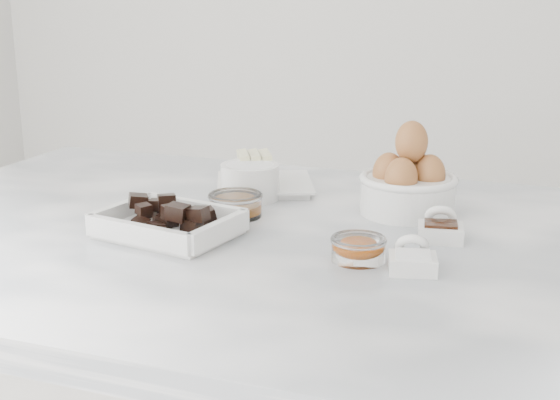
{
  "coord_description": "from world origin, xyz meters",
  "views": [
    {
      "loc": [
        0.39,
        -0.96,
        1.28
      ],
      "look_at": [
        0.02,
        0.03,
        0.98
      ],
      "focal_mm": 50.0,
      "sensor_mm": 36.0,
      "label": 1
    }
  ],
  "objects_px": {
    "egg_bowl": "(408,184)",
    "salt_spoon": "(412,259)",
    "butter_plate": "(263,177)",
    "sugar_ramekin": "(250,180)",
    "vanilla_spoon": "(440,228)",
    "chocolate_dish": "(168,221)",
    "zest_bowl": "(358,248)",
    "honey_bowl": "(235,204)"
  },
  "relations": [
    {
      "from": "zest_bowl",
      "to": "chocolate_dish",
      "type": "bearing_deg",
      "value": 178.88
    },
    {
      "from": "chocolate_dish",
      "to": "honey_bowl",
      "type": "height_order",
      "value": "chocolate_dish"
    },
    {
      "from": "egg_bowl",
      "to": "vanilla_spoon",
      "type": "bearing_deg",
      "value": -57.75
    },
    {
      "from": "chocolate_dish",
      "to": "egg_bowl",
      "type": "distance_m",
      "value": 0.36
    },
    {
      "from": "honey_bowl",
      "to": "zest_bowl",
      "type": "distance_m",
      "value": 0.25
    },
    {
      "from": "salt_spoon",
      "to": "butter_plate",
      "type": "bearing_deg",
      "value": 136.69
    },
    {
      "from": "chocolate_dish",
      "to": "egg_bowl",
      "type": "bearing_deg",
      "value": 37.64
    },
    {
      "from": "salt_spoon",
      "to": "honey_bowl",
      "type": "bearing_deg",
      "value": 155.57
    },
    {
      "from": "egg_bowl",
      "to": "honey_bowl",
      "type": "bearing_deg",
      "value": -156.28
    },
    {
      "from": "zest_bowl",
      "to": "vanilla_spoon",
      "type": "distance_m",
      "value": 0.15
    },
    {
      "from": "sugar_ramekin",
      "to": "vanilla_spoon",
      "type": "bearing_deg",
      "value": -17.22
    },
    {
      "from": "butter_plate",
      "to": "salt_spoon",
      "type": "relative_size",
      "value": 2.62
    },
    {
      "from": "zest_bowl",
      "to": "vanilla_spoon",
      "type": "height_order",
      "value": "vanilla_spoon"
    },
    {
      "from": "butter_plate",
      "to": "sugar_ramekin",
      "type": "height_order",
      "value": "butter_plate"
    },
    {
      "from": "vanilla_spoon",
      "to": "salt_spoon",
      "type": "bearing_deg",
      "value": -95.6
    },
    {
      "from": "salt_spoon",
      "to": "sugar_ramekin",
      "type": "bearing_deg",
      "value": 143.16
    },
    {
      "from": "honey_bowl",
      "to": "zest_bowl",
      "type": "relative_size",
      "value": 1.15
    },
    {
      "from": "butter_plate",
      "to": "sugar_ramekin",
      "type": "relative_size",
      "value": 2.2
    },
    {
      "from": "sugar_ramekin",
      "to": "honey_bowl",
      "type": "height_order",
      "value": "sugar_ramekin"
    },
    {
      "from": "zest_bowl",
      "to": "vanilla_spoon",
      "type": "relative_size",
      "value": 0.89
    },
    {
      "from": "zest_bowl",
      "to": "salt_spoon",
      "type": "bearing_deg",
      "value": -7.77
    },
    {
      "from": "butter_plate",
      "to": "egg_bowl",
      "type": "height_order",
      "value": "egg_bowl"
    },
    {
      "from": "butter_plate",
      "to": "salt_spoon",
      "type": "distance_m",
      "value": 0.42
    },
    {
      "from": "butter_plate",
      "to": "honey_bowl",
      "type": "height_order",
      "value": "butter_plate"
    },
    {
      "from": "sugar_ramekin",
      "to": "zest_bowl",
      "type": "distance_m",
      "value": 0.32
    },
    {
      "from": "honey_bowl",
      "to": "salt_spoon",
      "type": "distance_m",
      "value": 0.32
    },
    {
      "from": "honey_bowl",
      "to": "salt_spoon",
      "type": "xyz_separation_m",
      "value": [
        0.29,
        -0.13,
        -0.0
      ]
    },
    {
      "from": "vanilla_spoon",
      "to": "chocolate_dish",
      "type": "bearing_deg",
      "value": -161.81
    },
    {
      "from": "honey_bowl",
      "to": "chocolate_dish",
      "type": "bearing_deg",
      "value": -113.1
    },
    {
      "from": "butter_plate",
      "to": "salt_spoon",
      "type": "bearing_deg",
      "value": -43.31
    },
    {
      "from": "chocolate_dish",
      "to": "butter_plate",
      "type": "distance_m",
      "value": 0.28
    },
    {
      "from": "sugar_ramekin",
      "to": "zest_bowl",
      "type": "height_order",
      "value": "sugar_ramekin"
    },
    {
      "from": "chocolate_dish",
      "to": "vanilla_spoon",
      "type": "bearing_deg",
      "value": 18.19
    },
    {
      "from": "butter_plate",
      "to": "egg_bowl",
      "type": "xyz_separation_m",
      "value": [
        0.25,
        -0.06,
        0.02
      ]
    },
    {
      "from": "butter_plate",
      "to": "chocolate_dish",
      "type": "bearing_deg",
      "value": -96.5
    },
    {
      "from": "egg_bowl",
      "to": "butter_plate",
      "type": "bearing_deg",
      "value": 167.83
    },
    {
      "from": "sugar_ramekin",
      "to": "salt_spoon",
      "type": "height_order",
      "value": "sugar_ramekin"
    },
    {
      "from": "honey_bowl",
      "to": "zest_bowl",
      "type": "xyz_separation_m",
      "value": [
        0.22,
        -0.12,
        -0.0
      ]
    },
    {
      "from": "egg_bowl",
      "to": "salt_spoon",
      "type": "xyz_separation_m",
      "value": [
        0.05,
        -0.24,
        -0.03
      ]
    },
    {
      "from": "egg_bowl",
      "to": "zest_bowl",
      "type": "distance_m",
      "value": 0.23
    },
    {
      "from": "sugar_ramekin",
      "to": "egg_bowl",
      "type": "height_order",
      "value": "egg_bowl"
    },
    {
      "from": "chocolate_dish",
      "to": "zest_bowl",
      "type": "distance_m",
      "value": 0.27
    }
  ]
}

